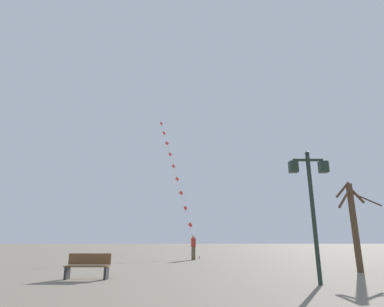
{
  "coord_description": "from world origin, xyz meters",
  "views": [
    {
      "loc": [
        -1.42,
        -1.11,
        1.41
      ],
      "look_at": [
        -1.15,
        20.57,
        7.41
      ],
      "focal_mm": 28.97,
      "sensor_mm": 36.0,
      "label": 1
    }
  ],
  "objects_px": {
    "kite_train": "(175,173)",
    "bare_tree": "(354,222)",
    "twin_lantern_lamp_post": "(311,189)",
    "kite_flyer": "(193,246)",
    "park_bench": "(88,266)"
  },
  "relations": [
    {
      "from": "twin_lantern_lamp_post",
      "to": "bare_tree",
      "type": "relative_size",
      "value": 1.1
    },
    {
      "from": "kite_flyer",
      "to": "kite_train",
      "type": "bearing_deg",
      "value": -0.75
    },
    {
      "from": "twin_lantern_lamp_post",
      "to": "kite_train",
      "type": "height_order",
      "value": "kite_train"
    },
    {
      "from": "bare_tree",
      "to": "park_bench",
      "type": "bearing_deg",
      "value": -168.91
    },
    {
      "from": "twin_lantern_lamp_post",
      "to": "park_bench",
      "type": "distance_m",
      "value": 8.46
    },
    {
      "from": "bare_tree",
      "to": "kite_flyer",
      "type": "bearing_deg",
      "value": 130.01
    },
    {
      "from": "twin_lantern_lamp_post",
      "to": "bare_tree",
      "type": "distance_m",
      "value": 5.11
    },
    {
      "from": "kite_flyer",
      "to": "park_bench",
      "type": "relative_size",
      "value": 1.06
    },
    {
      "from": "kite_train",
      "to": "park_bench",
      "type": "distance_m",
      "value": 18.15
    },
    {
      "from": "bare_tree",
      "to": "kite_train",
      "type": "bearing_deg",
      "value": 121.37
    },
    {
      "from": "kite_train",
      "to": "kite_flyer",
      "type": "distance_m",
      "value": 8.9
    },
    {
      "from": "kite_flyer",
      "to": "bare_tree",
      "type": "bearing_deg",
      "value": -156.04
    },
    {
      "from": "twin_lantern_lamp_post",
      "to": "kite_flyer",
      "type": "bearing_deg",
      "value": 107.32
    },
    {
      "from": "kite_train",
      "to": "bare_tree",
      "type": "bearing_deg",
      "value": -58.63
    },
    {
      "from": "bare_tree",
      "to": "twin_lantern_lamp_post",
      "type": "bearing_deg",
      "value": -131.45
    }
  ]
}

